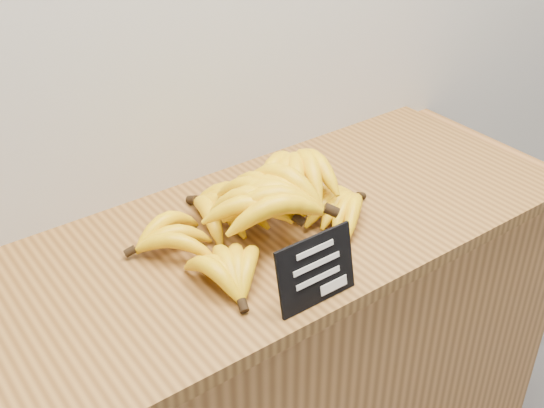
{
  "coord_description": "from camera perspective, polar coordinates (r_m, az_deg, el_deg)",
  "views": [
    {
      "loc": [
        -0.55,
        1.84,
        1.7
      ],
      "look_at": [
        0.08,
        2.7,
        1.02
      ],
      "focal_mm": 45.0,
      "sensor_mm": 36.0,
      "label": 1
    }
  ],
  "objects": [
    {
      "name": "chalkboard_sign",
      "position": [
        1.15,
        3.72,
        -5.54
      ],
      "size": [
        0.16,
        0.03,
        0.12
      ],
      "primitive_type": "cube",
      "rotation": [
        -0.21,
        0.0,
        0.0
      ],
      "color": "black",
      "rests_on": "counter_top"
    },
    {
      "name": "banana_pile",
      "position": [
        1.3,
        -1.02,
        -0.44
      ],
      "size": [
        0.49,
        0.36,
        0.13
      ],
      "color": "yellow",
      "rests_on": "counter_top"
    },
    {
      "name": "counter",
      "position": [
        1.67,
        -1.05,
        -15.93
      ],
      "size": [
        1.52,
        0.5,
        0.9
      ],
      "primitive_type": "cube",
      "color": "#A16A33",
      "rests_on": "ground"
    },
    {
      "name": "counter_top",
      "position": [
        1.36,
        -1.24,
        -2.82
      ],
      "size": [
        1.35,
        0.54,
        0.03
      ],
      "primitive_type": "cube",
      "color": "brown",
      "rests_on": "counter"
    }
  ]
}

